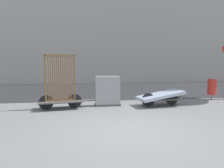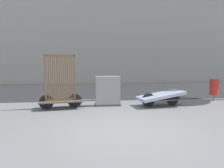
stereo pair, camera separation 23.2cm
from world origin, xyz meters
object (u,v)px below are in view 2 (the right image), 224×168
at_px(bike_cart_with_bedframe, 61,90).
at_px(utility_cabinet, 108,92).
at_px(trash_bin, 214,87).
at_px(bike_cart_with_mattress, 161,96).

height_order(bike_cart_with_bedframe, utility_cabinet, bike_cart_with_bedframe).
distance_m(bike_cart_with_bedframe, trash_bin, 7.18).
bearing_deg(bike_cart_with_bedframe, trash_bin, 0.32).
bearing_deg(bike_cart_with_mattress, trash_bin, 12.66).
relative_size(bike_cart_with_bedframe, utility_cabinet, 1.95).
relative_size(bike_cart_with_mattress, trash_bin, 2.52).
distance_m(bike_cart_with_bedframe, utility_cabinet, 1.94).
bearing_deg(utility_cabinet, bike_cart_with_mattress, -9.52).
xyz_separation_m(bike_cart_with_bedframe, utility_cabinet, (1.90, 0.36, -0.15)).
height_order(bike_cart_with_bedframe, trash_bin, bike_cart_with_bedframe).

